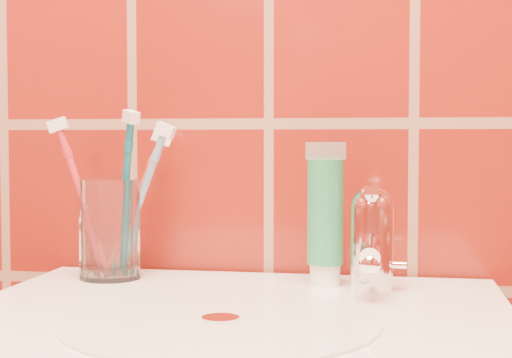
# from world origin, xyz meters

# --- Properties ---
(glass_tumbler) EXTENTS (0.10, 0.10, 0.12)m
(glass_tumbler) POSITION_xyz_m (-0.18, 1.12, 0.91)
(glass_tumbler) COLOR white
(glass_tumbler) RESTS_ON pedestal_sink
(toothpaste_tube) EXTENTS (0.05, 0.04, 0.17)m
(toothpaste_tube) POSITION_xyz_m (0.08, 1.12, 0.93)
(toothpaste_tube) COLOR white
(toothpaste_tube) RESTS_ON pedestal_sink
(faucet) EXTENTS (0.05, 0.11, 0.12)m
(faucet) POSITION_xyz_m (0.14, 1.09, 0.91)
(faucet) COLOR white
(faucet) RESTS_ON pedestal_sink
(toothbrush_0) EXTENTS (0.12, 0.10, 0.20)m
(toothbrush_0) POSITION_xyz_m (-0.21, 1.10, 0.95)
(toothbrush_0) COLOR #B5262F
(toothbrush_0) RESTS_ON glass_tumbler
(toothbrush_1) EXTENTS (0.11, 0.10, 0.19)m
(toothbrush_1) POSITION_xyz_m (-0.15, 1.12, 0.94)
(toothbrush_1) COLOR #688EBA
(toothbrush_1) RESTS_ON glass_tumbler
(toothbrush_2) EXTENTS (0.15, 0.14, 0.20)m
(toothbrush_2) POSITION_xyz_m (-0.16, 1.15, 0.94)
(toothbrush_2) COLOR #B73F27
(toothbrush_2) RESTS_ON glass_tumbler
(toothbrush_3) EXTENTS (0.10, 0.10, 0.22)m
(toothbrush_3) POSITION_xyz_m (-0.16, 1.11, 0.95)
(toothbrush_3) COLOR #0C5A68
(toothbrush_3) RESTS_ON glass_tumbler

